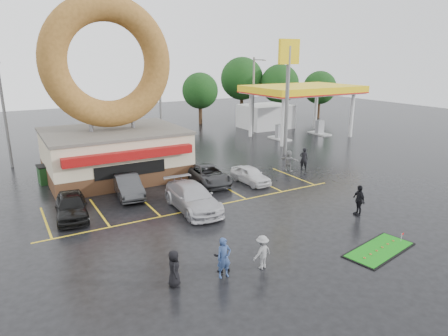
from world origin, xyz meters
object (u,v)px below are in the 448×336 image
car_dgrey (128,186)px  car_white (250,175)px  shell_sign (288,76)px  person_blue (224,258)px  car_grey (208,175)px  gas_station (286,102)px  streetlight_left (4,111)px  donut_shop (112,120)px  streetlight_mid (161,101)px  car_black (71,206)px  streetlight_right (254,94)px  putting_green (379,250)px  car_silver (193,197)px  person_cameraman (359,200)px  dumpster (52,174)px

car_dgrey → car_white: size_ratio=1.19×
shell_sign → person_blue: shell_sign is taller
car_dgrey → car_grey: bearing=3.6°
gas_station → streetlight_left: (-30.00, -1.02, 1.08)m
donut_shop → streetlight_mid: size_ratio=1.50×
car_black → car_white: 12.72m
streetlight_right → person_blue: 32.57m
car_dgrey → putting_green: (8.28, -13.81, -0.69)m
car_dgrey → car_grey: car_dgrey is taller
streetlight_mid → streetlight_right: (12.00, 1.00, 0.00)m
shell_sign → car_silver: (-13.86, -8.50, -6.59)m
gas_station → streetlight_mid: 16.04m
streetlight_left → car_black: bearing=-80.1°
donut_shop → streetlight_left: donut_shop is taller
person_blue → putting_green: size_ratio=0.42×
car_black → car_silver: bearing=-12.3°
streetlight_mid → streetlight_right: bearing=4.8°
gas_station → person_cameraman: gas_station is taller
car_grey → car_white: car_grey is taller
car_dgrey → person_blue: 12.10m
donut_shop → streetlight_left: 9.87m
car_grey → streetlight_mid: bearing=87.2°
car_dgrey → person_blue: bearing=-81.8°
car_dgrey → person_blue: (0.52, -12.09, 0.17)m
person_cameraman → streetlight_right: bearing=175.9°
streetlight_right → car_grey: streetlight_right is taller
streetlight_right → car_silver: (-16.86, -18.42, -4.00)m
gas_station → shell_sign: bearing=-128.1°
donut_shop → person_cameraman: donut_shop is taller
streetlight_left → car_silver: size_ratio=1.66×
car_silver → person_cameraman: size_ratio=2.92×
donut_shop → car_black: bearing=-122.6°
shell_sign → dumpster: (-20.61, 1.74, -6.73)m
person_blue → gas_station: bearing=49.8°
putting_green → shell_sign: bearing=65.1°
gas_station → dumpster: 28.70m
gas_station → streetlight_right: bearing=166.3°
shell_sign → person_cameraman: bearing=-111.9°
person_blue → dumpster: size_ratio=1.00×
car_white → dumpster: bearing=146.4°
shell_sign → putting_green: size_ratio=2.49×
streetlight_mid → person_blue: (-7.08, -25.11, -3.89)m
streetlight_left → car_dgrey: bearing=-61.9°
car_black → person_cameraman: person_cameraman is taller
streetlight_left → dumpster: streetlight_left is taller
donut_shop → streetlight_right: 21.00m
streetlight_right → car_white: size_ratio=2.43×
shell_sign → streetlight_right: size_ratio=1.18×
dumpster → gas_station: bearing=10.1°
shell_sign → car_silver: size_ratio=1.96×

